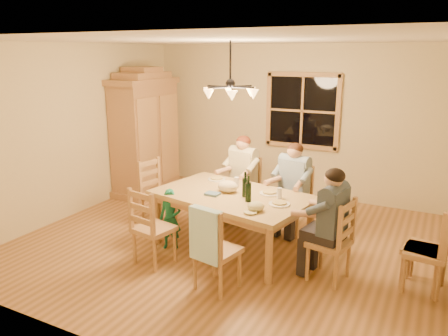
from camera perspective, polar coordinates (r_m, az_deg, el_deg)
The scene contains 31 objects.
floor at distance 6.16m, azimuth 0.75°, elevation -9.62°, with size 5.50×5.50×0.00m, color olive.
ceiling at distance 5.60m, azimuth 0.85°, elevation 16.38°, with size 5.50×5.00×0.02m, color white.
wall_back at distance 8.01m, azimuth 8.84°, elevation 6.07°, with size 5.50×0.02×2.70m, color beige.
wall_left at distance 7.36m, azimuth -18.83°, elevation 4.67°, with size 0.02×5.00×2.70m, color beige.
window at distance 7.89m, azimuth 10.20°, elevation 7.35°, with size 1.30×0.06×1.30m.
chandelier at distance 5.62m, azimuth 0.82°, elevation 10.02°, with size 0.77×0.68×0.71m.
armoire at distance 8.19m, azimuth -10.20°, elevation 4.13°, with size 0.66×1.40×2.30m.
dining_table at distance 5.75m, azimuth 1.06°, elevation -4.30°, with size 2.18×1.56×0.76m.
chair_far_left at distance 6.87m, azimuth 2.40°, elevation -4.26°, with size 0.51×0.49×0.99m.
chair_far_right at distance 6.43m, azimuth 8.89°, elevation -5.79°, with size 0.51×0.49×0.99m.
chair_near_left at distance 5.54m, azimuth -9.08°, elevation -9.27°, with size 0.51×0.49×0.99m.
chair_near_right at distance 4.93m, azimuth -0.88°, elevation -12.30°, with size 0.51×0.49×0.99m.
chair_end_left at distance 6.74m, azimuth -8.47°, elevation -4.78°, with size 0.49×0.51×0.99m.
chair_end_right at distance 5.25m, azimuth 13.49°, elevation -10.96°, with size 0.49×0.51×0.99m.
adult_woman at distance 6.71m, azimuth 2.45°, elevation 0.09°, with size 0.45×0.48×0.87m.
adult_plaid_man at distance 6.26m, azimuth 9.08°, elevation -1.18°, with size 0.45×0.48×0.87m.
adult_slate_man at distance 5.04m, azimuth 13.86°, elevation -5.44°, with size 0.48×0.45×0.87m.
towel at distance 4.63m, azimuth -2.39°, elevation -8.77°, with size 0.38×0.10×0.58m, color #B4E4F4.
wine_bottle_a at distance 5.57m, azimuth 2.78°, elevation -2.13°, with size 0.08×0.08×0.33m, color black.
wine_bottle_b at distance 5.39m, azimuth 3.20°, elevation -2.72°, with size 0.08×0.08×0.33m, color black.
plate_woman at distance 6.33m, azimuth -0.96°, elevation -1.49°, with size 0.26×0.26×0.02m, color white.
plate_plaid at distance 5.74m, azimuth 5.96°, elevation -3.32°, with size 0.26×0.26×0.02m, color white.
plate_slate at distance 5.36m, azimuth 7.24°, elevation -4.70°, with size 0.26×0.26×0.02m, color white.
wine_glass_a at distance 5.99m, azimuth 1.65°, elevation -1.86°, with size 0.06×0.06×0.14m, color silver.
wine_glass_b at distance 5.57m, azimuth 7.26°, elevation -3.28°, with size 0.06×0.06×0.14m, color silver.
cap at distance 5.13m, azimuth 4.19°, elevation -5.00°, with size 0.20×0.20×0.11m, color #C1BB80.
napkin at distance 5.67m, azimuth -1.52°, elevation -3.40°, with size 0.18×0.14×0.03m, color slate.
cloth_bundle at distance 5.77m, azimuth 0.50°, elevation -2.42°, with size 0.28×0.22×0.15m, color beige.
child at distance 5.87m, azimuth -7.02°, elevation -6.66°, with size 0.30×0.20×0.82m, color #197156.
chair_spare_front at distance 5.41m, azimuth 24.64°, elevation -11.15°, with size 0.50×0.52×0.99m.
chair_spare_back at distance 5.36m, azimuth 24.61°, elevation -11.40°, with size 0.44×0.46×0.99m.
Camera 1 is at (2.49, -5.02, 2.56)m, focal length 35.00 mm.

